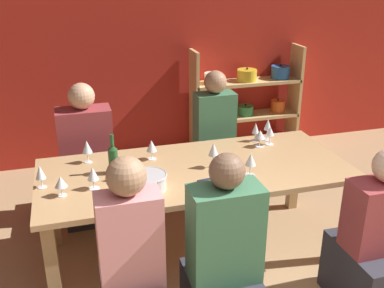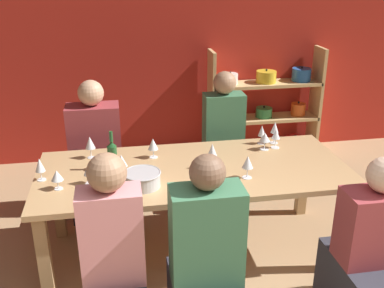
# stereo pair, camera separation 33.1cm
# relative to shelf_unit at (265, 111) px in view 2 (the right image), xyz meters

# --- Properties ---
(wall_back_red) EXTENTS (8.80, 0.06, 2.70)m
(wall_back_red) POSITION_rel_shelf_unit_xyz_m (-1.16, 0.20, 0.83)
(wall_back_red) COLOR red
(wall_back_red) RESTS_ON ground_plane
(shelf_unit) EXTENTS (1.29, 0.30, 1.23)m
(shelf_unit) POSITION_rel_shelf_unit_xyz_m (0.00, 0.00, 0.00)
(shelf_unit) COLOR tan
(shelf_unit) RESTS_ON ground_plane
(dining_table) EXTENTS (2.26, 0.98, 0.72)m
(dining_table) POSITION_rel_shelf_unit_xyz_m (-1.16, -1.81, 0.13)
(dining_table) COLOR tan
(dining_table) RESTS_ON ground_plane
(mixing_bowl) EXTENTS (0.25, 0.25, 0.10)m
(mixing_bowl) POSITION_rel_shelf_unit_xyz_m (-1.55, -2.02, 0.26)
(mixing_bowl) COLOR #B7BABC
(mixing_bowl) RESTS_ON dining_table
(wine_bottle_green) EXTENTS (0.07, 0.07, 0.29)m
(wine_bottle_green) POSITION_rel_shelf_unit_xyz_m (-1.74, -1.72, 0.32)
(wine_bottle_green) COLOR #1E4C23
(wine_bottle_green) RESTS_ON dining_table
(wine_glass_empty_a) EXTENTS (0.07, 0.07, 0.18)m
(wine_glass_empty_a) POSITION_rel_shelf_unit_xyz_m (-1.91, -1.49, 0.33)
(wine_glass_empty_a) COLOR white
(wine_glass_empty_a) RESTS_ON dining_table
(wine_glass_white_a) EXTENTS (0.08, 0.08, 0.16)m
(wine_glass_white_a) POSITION_rel_shelf_unit_xyz_m (-1.90, -1.93, 0.31)
(wine_glass_white_a) COLOR white
(wine_glass_white_a) RESTS_ON dining_table
(wine_glass_empty_b) EXTENTS (0.08, 0.08, 0.17)m
(wine_glass_empty_b) POSITION_rel_shelf_unit_xyz_m (-0.82, -2.03, 0.32)
(wine_glass_empty_b) COLOR white
(wine_glass_empty_b) RESTS_ON dining_table
(wine_glass_white_b) EXTENTS (0.08, 0.08, 0.15)m
(wine_glass_white_b) POSITION_rel_shelf_unit_xyz_m (-1.43, -1.56, 0.31)
(wine_glass_white_b) COLOR white
(wine_glass_white_b) RESTS_ON dining_table
(wine_glass_white_c) EXTENTS (0.07, 0.07, 0.16)m
(wine_glass_white_c) POSITION_rel_shelf_unit_xyz_m (-0.44, -1.54, 0.32)
(wine_glass_white_c) COLOR white
(wine_glass_white_c) RESTS_ON dining_table
(wine_glass_empty_c) EXTENTS (0.07, 0.07, 0.16)m
(wine_glass_empty_c) POSITION_rel_shelf_unit_xyz_m (-2.23, -1.81, 0.32)
(wine_glass_empty_c) COLOR white
(wine_glass_empty_c) RESTS_ON dining_table
(wine_glass_red_a) EXTENTS (0.07, 0.07, 0.19)m
(wine_glass_red_a) POSITION_rel_shelf_unit_xyz_m (-1.03, -1.83, 0.34)
(wine_glass_red_a) COLOR white
(wine_glass_red_a) RESTS_ON dining_table
(wine_glass_empty_d) EXTENTS (0.08, 0.08, 0.14)m
(wine_glass_empty_d) POSITION_rel_shelf_unit_xyz_m (-2.10, -1.97, 0.31)
(wine_glass_empty_d) COLOR white
(wine_glass_empty_d) RESTS_ON dining_table
(wine_glass_red_b) EXTENTS (0.06, 0.06, 0.16)m
(wine_glass_red_b) POSITION_rel_shelf_unit_xyz_m (-0.53, -1.43, 0.32)
(wine_glass_red_b) COLOR white
(wine_glass_red_b) RESTS_ON dining_table
(wine_glass_red_c) EXTENTS (0.07, 0.07, 0.19)m
(wine_glass_red_c) POSITION_rel_shelf_unit_xyz_m (-0.42, -1.44, 0.34)
(wine_glass_red_c) COLOR white
(wine_glass_red_c) RESTS_ON dining_table
(wine_glass_red_d) EXTENTS (0.08, 0.08, 0.14)m
(wine_glass_red_d) POSITION_rel_shelf_unit_xyz_m (-0.54, -1.56, 0.31)
(wine_glass_red_d) COLOR white
(wine_glass_red_d) RESTS_ON dining_table
(wine_glass_empty_e) EXTENTS (0.08, 0.08, 0.16)m
(wine_glass_empty_e) POSITION_rel_shelf_unit_xyz_m (-1.68, -1.85, 0.33)
(wine_glass_empty_e) COLOR white
(wine_glass_empty_e) RESTS_ON dining_table
(cell_phone) EXTENTS (0.16, 0.08, 0.01)m
(cell_phone) POSITION_rel_shelf_unit_xyz_m (-1.13, -2.05, 0.21)
(cell_phone) COLOR #1E2338
(cell_phone) RESTS_ON dining_table
(person_near_a) EXTENTS (0.35, 0.44, 1.22)m
(person_near_a) POSITION_rel_shelf_unit_xyz_m (-1.76, -2.59, -0.05)
(person_near_a) COLOR #2D2D38
(person_near_a) RESTS_ON ground_plane
(person_far_a) EXTENTS (0.36, 0.44, 1.25)m
(person_far_a) POSITION_rel_shelf_unit_xyz_m (-0.75, -1.05, -0.05)
(person_far_a) COLOR #2D2D38
(person_far_a) RESTS_ON ground_plane
(person_near_b) EXTENTS (0.40, 0.50, 1.21)m
(person_near_b) POSITION_rel_shelf_unit_xyz_m (-1.24, -2.67, -0.08)
(person_near_b) COLOR #2D2D38
(person_near_b) RESTS_ON ground_plane
(person_far_b) EXTENTS (0.45, 0.56, 1.21)m
(person_far_b) POSITION_rel_shelf_unit_xyz_m (-1.89, -0.99, -0.08)
(person_far_b) COLOR #2D2D38
(person_far_b) RESTS_ON ground_plane
(person_near_c) EXTENTS (0.42, 0.53, 1.12)m
(person_near_c) POSITION_rel_shelf_unit_xyz_m (-0.22, -2.68, -0.11)
(person_near_c) COLOR #2D2D38
(person_near_c) RESTS_ON ground_plane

